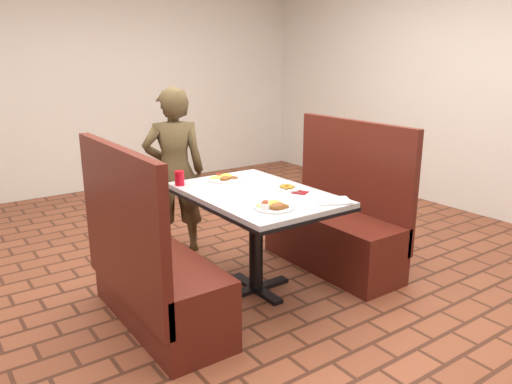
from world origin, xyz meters
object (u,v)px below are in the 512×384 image
booth_bench_left (153,276)px  diner_person (175,172)px  booth_bench_right (337,227)px  red_tumbler (180,178)px  far_dinner_plate (225,177)px  dining_table (256,205)px  near_dinner_plate (274,205)px  plantain_plate (288,188)px

booth_bench_left → diner_person: size_ratio=0.84×
booth_bench_right → diner_person: (-0.91, 1.04, 0.38)m
booth_bench_right → red_tumbler: size_ratio=11.35×
far_dinner_plate → dining_table: bearing=-90.8°
diner_person → near_dinner_plate: (-0.03, -1.42, 0.07)m
plantain_plate → booth_bench_left: bearing=176.0°
booth_bench_right → red_tumbler: 1.33m
booth_bench_left → diner_person: bearing=56.5°
booth_bench_left → booth_bench_right: (1.60, 0.00, 0.00)m
booth_bench_left → far_dinner_plate: booth_bench_left is taller
booth_bench_left → diner_person: 1.31m
red_tumbler → dining_table: bearing=-54.0°
dining_table → red_tumbler: bearing=126.0°
red_tumbler → far_dinner_plate: bearing=-9.5°
diner_person → booth_bench_right: bearing=152.9°
diner_person → dining_table: bearing=117.8°
diner_person → far_dinner_plate: 0.64m
dining_table → booth_bench_left: booth_bench_left is taller
plantain_plate → red_tumbler: (-0.57, 0.55, 0.04)m
booth_bench_right → far_dinner_plate: size_ratio=4.67×
booth_bench_right → diner_person: bearing=131.1°
near_dinner_plate → plantain_plate: size_ratio=1.34×
far_dinner_plate → red_tumbler: size_ratio=2.43×
dining_table → red_tumbler: 0.61m
booth_bench_left → near_dinner_plate: 0.89m
booth_bench_left → far_dinner_plate: 1.01m
diner_person → plantain_plate: 1.16m
dining_table → near_dinner_plate: (-0.14, -0.38, 0.12)m
booth_bench_left → plantain_plate: (1.02, -0.07, 0.43)m
dining_table → near_dinner_plate: near_dinner_plate is taller
booth_bench_left → red_tumbler: 0.81m
diner_person → far_dinner_plate: size_ratio=5.54×
diner_person → near_dinner_plate: bearing=110.8°
diner_person → plantain_plate: bearing=128.5°
diner_person → red_tumbler: 0.62m
red_tumbler → booth_bench_left: bearing=-133.5°
dining_table → diner_person: size_ratio=0.85×
dining_table → diner_person: (-0.11, 1.04, 0.06)m
booth_bench_right → booth_bench_left: bearing=180.0°
booth_bench_right → near_dinner_plate: 1.10m
booth_bench_left → plantain_plate: bearing=-4.0°
booth_bench_right → plantain_plate: bearing=-172.9°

